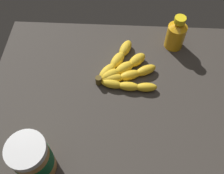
{
  "coord_description": "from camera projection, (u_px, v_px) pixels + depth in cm",
  "views": [
    {
      "loc": [
        2.22,
        39.31,
        68.58
      ],
      "look_at": [
        4.34,
        -3.02,
        4.32
      ],
      "focal_mm": 41.22,
      "sensor_mm": 36.0,
      "label": 1
    }
  ],
  "objects": [
    {
      "name": "banana_bunch",
      "position": [
        124.0,
        70.0,
        0.84
      ],
      "size": [
        20.0,
        21.33,
        3.55
      ],
      "color": "yellow",
      "rests_on": "ground_plane"
    },
    {
      "name": "ground_plane",
      "position": [
        125.0,
        107.0,
        0.81
      ],
      "size": [
        86.78,
        68.45,
        5.0
      ],
      "primitive_type": "cube",
      "color": "#38332D"
    },
    {
      "name": "honey_bottle",
      "position": [
        176.0,
        34.0,
        0.87
      ],
      "size": [
        6.47,
        6.47,
        12.73
      ],
      "color": "orange",
      "rests_on": "ground_plane"
    },
    {
      "name": "peanut_butter_jar",
      "position": [
        33.0,
        159.0,
        0.62
      ],
      "size": [
        9.41,
        9.41,
        14.12
      ],
      "color": "#BF8442",
      "rests_on": "ground_plane"
    }
  ]
}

